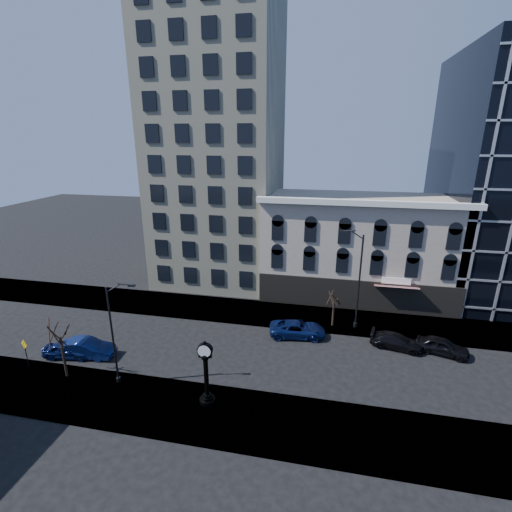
% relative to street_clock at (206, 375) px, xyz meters
% --- Properties ---
extents(ground, '(160.00, 160.00, 0.00)m').
position_rel_street_clock_xyz_m(ground, '(-0.61, 7.02, -2.43)').
color(ground, black).
rests_on(ground, ground).
extents(sidewalk_far, '(160.00, 6.00, 0.12)m').
position_rel_street_clock_xyz_m(sidewalk_far, '(-0.61, 15.02, -2.37)').
color(sidewalk_far, '#9C988E').
rests_on(sidewalk_far, ground).
extents(sidewalk_near, '(160.00, 6.00, 0.12)m').
position_rel_street_clock_xyz_m(sidewalk_near, '(-0.61, -0.98, -2.37)').
color(sidewalk_near, '#9C988E').
rests_on(sidewalk_near, ground).
extents(cream_tower, '(15.90, 15.40, 42.50)m').
position_rel_street_clock_xyz_m(cream_tower, '(-6.73, 25.90, 16.89)').
color(cream_tower, beige).
rests_on(cream_tower, ground).
extents(victorian_row, '(22.60, 11.19, 12.50)m').
position_rel_street_clock_xyz_m(victorian_row, '(11.39, 22.91, 3.57)').
color(victorian_row, '#B2A393').
rests_on(victorian_row, ground).
extents(street_clock, '(1.16, 1.16, 5.11)m').
position_rel_street_clock_xyz_m(street_clock, '(0.00, 0.00, 0.00)').
color(street_clock, black).
rests_on(street_clock, sidewalk_near).
extents(street_lamp_near, '(2.21, 0.67, 8.63)m').
position_rel_street_clock_xyz_m(street_lamp_near, '(-7.09, 0.96, 4.20)').
color(street_lamp_near, black).
rests_on(street_lamp_near, sidewalk_near).
extents(street_lamp_far, '(2.65, 0.75, 10.31)m').
position_rel_street_clock_xyz_m(street_lamp_far, '(10.45, 13.91, 5.47)').
color(street_lamp_far, black).
rests_on(street_lamp_far, sidewalk_far).
extents(bare_tree_near, '(3.35, 3.35, 5.75)m').
position_rel_street_clock_xyz_m(bare_tree_near, '(-12.25, 0.66, 2.03)').
color(bare_tree_near, black).
rests_on(bare_tree_near, sidewalk_near).
extents(bare_tree_far, '(2.67, 2.67, 4.59)m').
position_rel_street_clock_xyz_m(bare_tree_far, '(8.92, 13.66, 1.14)').
color(bare_tree_far, black).
rests_on(bare_tree_far, sidewalk_far).
extents(warning_sign, '(0.82, 0.36, 2.65)m').
position_rel_street_clock_xyz_m(warning_sign, '(-16.18, 1.02, -0.49)').
color(warning_sign, black).
rests_on(warning_sign, sidewalk_near).
extents(car_near_a, '(4.46, 2.33, 1.45)m').
position_rel_street_clock_xyz_m(car_near_a, '(-14.03, 3.27, -1.71)').
color(car_near_a, '#0C194C').
rests_on(car_near_a, ground).
extents(car_near_b, '(5.10, 2.20, 1.63)m').
position_rel_street_clock_xyz_m(car_near_b, '(-12.51, 3.67, -1.61)').
color(car_near_b, '#0C194C').
rests_on(car_near_b, ground).
extents(car_far_a, '(5.72, 3.17, 1.52)m').
position_rel_street_clock_xyz_m(car_far_a, '(5.55, 10.97, -1.67)').
color(car_far_a, '#0C194C').
rests_on(car_far_a, ground).
extents(car_far_b, '(5.02, 2.85, 1.37)m').
position_rel_street_clock_xyz_m(car_far_b, '(14.78, 10.69, -1.75)').
color(car_far_b, black).
rests_on(car_far_b, ground).
extents(car_far_c, '(4.76, 3.02, 1.51)m').
position_rel_street_clock_xyz_m(car_far_c, '(18.62, 10.51, -1.68)').
color(car_far_c, black).
rests_on(car_far_c, ground).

